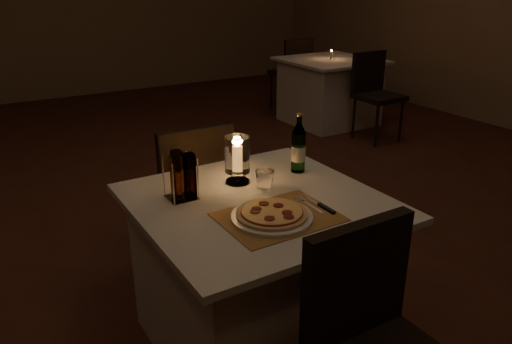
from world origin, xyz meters
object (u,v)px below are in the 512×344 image
plate (272,217)px  neighbor_table_right (329,91)px  main_table (258,274)px  hurricane_candle (237,156)px  chair_near (374,333)px  tumbler (264,180)px  chair_far (190,185)px  pizza (272,213)px  water_bottle (298,149)px

plate → neighbor_table_right: (2.75, 3.00, -0.38)m
main_table → hurricane_candle: hurricane_candle is taller
chair_near → tumbler: size_ratio=10.69×
chair_far → plate: 0.92m
main_table → chair_far: chair_far is taller
pizza → tumbler: tumbler is taller
pizza → hurricane_candle: 0.41m
main_table → neighbor_table_right: same height
tumbler → hurricane_candle: 0.16m
tumbler → neighbor_table_right: size_ratio=0.08×
tumbler → hurricane_candle: hurricane_candle is taller
plate → tumbler: bearing=63.2°
chair_near → neighbor_table_right: (2.70, 3.54, -0.18)m
chair_near → water_bottle: (0.34, 0.90, 0.31)m
plate → pizza: (-0.00, -0.00, 0.02)m
main_table → pizza: bearing=-105.6°
neighbor_table_right → plate: bearing=-132.5°
chair_near → pizza: (-0.05, 0.53, 0.22)m
chair_near → main_table: bearing=90.0°
chair_far → chair_near: bearing=-90.0°
plate → water_bottle: 0.54m
chair_near → tumbler: 0.84m
pizza → neighbor_table_right: size_ratio=0.28×
chair_far → tumbler: 0.67m
pizza → neighbor_table_right: pizza is taller
chair_near → tumbler: (0.09, 0.80, 0.23)m
pizza → water_bottle: water_bottle is taller
water_bottle → hurricane_candle: water_bottle is taller
main_table → plate: bearing=-105.5°
main_table → chair_near: bearing=-90.0°
main_table → tumbler: bearing=46.1°
plate → tumbler: (0.14, 0.27, 0.03)m
chair_far → main_table: bearing=-90.0°
hurricane_candle → neighbor_table_right: bearing=44.2°
tumbler → hurricane_candle: (-0.07, 0.12, 0.09)m
main_table → hurricane_candle: bearing=85.0°
neighbor_table_right → tumbler: bearing=-133.7°
pizza → water_bottle: (0.39, 0.36, 0.09)m
main_table → chair_near: (0.00, -0.71, 0.18)m
plate → tumbler: tumbler is taller
chair_far → tumbler: size_ratio=10.69×
neighbor_table_right → chair_far: bearing=-142.0°
chair_near → pizza: bearing=95.4°
chair_far → plate: bearing=-93.2°
chair_far → neighbor_table_right: 3.43m
tumbler → water_bottle: water_bottle is taller
tumbler → chair_near: bearing=-96.1°
hurricane_candle → tumbler: bearing=-60.9°
plate → water_bottle: bearing=43.3°
chair_far → neighbor_table_right: chair_far is taller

